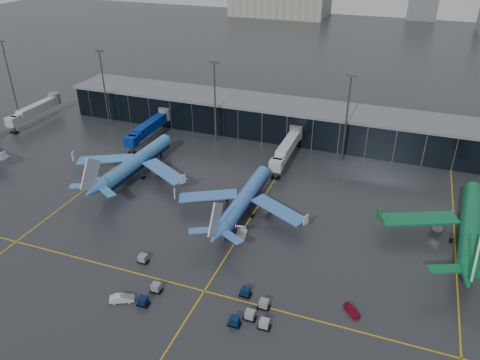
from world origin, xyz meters
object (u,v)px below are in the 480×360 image
(airliner_aer_lingus, at_px, (474,214))
(airliner_klm_near, at_px, (245,190))
(mobile_airstair, at_px, (242,232))
(baggage_carts, at_px, (211,300))
(service_van_white, at_px, (122,298))
(service_van_red, at_px, (352,310))
(airliner_arkefly, at_px, (136,154))

(airliner_aer_lingus, bearing_deg, airliner_klm_near, -168.71)
(mobile_airstair, bearing_deg, baggage_carts, -94.69)
(baggage_carts, xyz_separation_m, service_van_white, (-15.41, -5.28, -0.02))
(airliner_klm_near, distance_m, mobile_airstair, 11.18)
(baggage_carts, xyz_separation_m, service_van_red, (24.64, 6.44, -0.12))
(service_van_white, bearing_deg, airliner_klm_near, -43.01)
(service_van_red, height_order, service_van_white, service_van_white)
(airliner_arkefly, bearing_deg, airliner_aer_lingus, 1.16)
(airliner_arkefly, bearing_deg, airliner_klm_near, -10.28)
(airliner_arkefly, bearing_deg, service_van_white, -59.75)
(airliner_arkefly, distance_m, service_van_white, 50.44)
(airliner_aer_lingus, height_order, mobile_airstair, airliner_aer_lingus)
(mobile_airstair, relative_size, service_van_white, 0.78)
(airliner_klm_near, xyz_separation_m, service_van_white, (-10.71, -36.65, -5.13))
(airliner_klm_near, distance_m, service_van_white, 38.52)
(mobile_airstair, bearing_deg, service_van_red, -39.89)
(airliner_klm_near, height_order, airliner_aer_lingus, airliner_aer_lingus)
(airliner_aer_lingus, relative_size, mobile_airstair, 12.58)
(service_van_red, bearing_deg, airliner_klm_near, 95.66)
(baggage_carts, height_order, service_van_white, baggage_carts)
(airliner_aer_lingus, distance_m, baggage_carts, 58.63)
(service_van_red, bearing_deg, mobile_airstair, 106.00)
(baggage_carts, bearing_deg, airliner_aer_lingus, 39.60)
(airliner_arkefly, distance_m, mobile_airstair, 41.03)
(mobile_airstair, bearing_deg, airliner_klm_near, 96.06)
(baggage_carts, relative_size, service_van_red, 8.22)
(airliner_klm_near, relative_size, service_van_red, 10.16)
(service_van_red, bearing_deg, airliner_aer_lingus, 12.57)
(airliner_arkefly, bearing_deg, baggage_carts, -42.75)
(airliner_klm_near, relative_size, airliner_aer_lingus, 0.86)
(airliner_arkefly, height_order, airliner_klm_near, airliner_arkefly)
(airliner_arkefly, height_order, mobile_airstair, airliner_arkefly)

